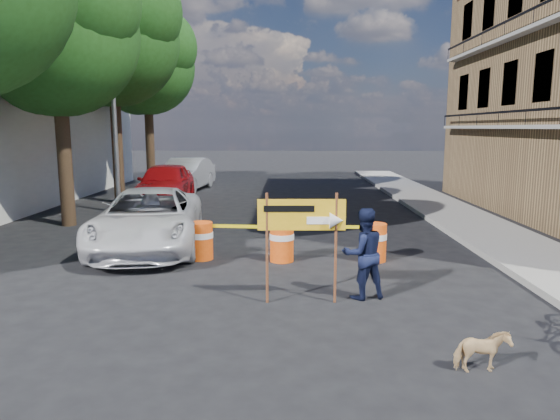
{
  "coord_description": "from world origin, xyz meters",
  "views": [
    {
      "loc": [
        0.25,
        -8.75,
        3.13
      ],
      "look_at": [
        0.1,
        2.28,
        1.3
      ],
      "focal_mm": 32.0,
      "sensor_mm": 36.0,
      "label": 1
    }
  ],
  "objects_px": {
    "detour_sign": "(314,223)",
    "sedan_silver": "(186,174)",
    "pedestrian": "(363,253)",
    "suv_white": "(149,219)",
    "barrel_far_left": "(137,240)",
    "barrel_far_right": "(374,241)",
    "barrel_mid_right": "(282,242)",
    "sedan_red": "(165,183)",
    "dog": "(482,351)",
    "barrel_mid_left": "(201,240)"
  },
  "relations": [
    {
      "from": "detour_sign",
      "to": "sedan_silver",
      "type": "bearing_deg",
      "value": 107.54
    },
    {
      "from": "pedestrian",
      "to": "suv_white",
      "type": "relative_size",
      "value": 0.31
    },
    {
      "from": "barrel_far_left",
      "to": "barrel_far_right",
      "type": "height_order",
      "value": "same"
    },
    {
      "from": "barrel_mid_right",
      "to": "barrel_far_right",
      "type": "height_order",
      "value": "same"
    },
    {
      "from": "barrel_far_right",
      "to": "sedan_red",
      "type": "xyz_separation_m",
      "value": [
        -7.12,
        9.0,
        0.38
      ]
    },
    {
      "from": "barrel_far_left",
      "to": "dog",
      "type": "height_order",
      "value": "barrel_far_left"
    },
    {
      "from": "barrel_far_left",
      "to": "barrel_mid_left",
      "type": "bearing_deg",
      "value": 0.23
    },
    {
      "from": "barrel_mid_left",
      "to": "suv_white",
      "type": "bearing_deg",
      "value": 144.55
    },
    {
      "from": "detour_sign",
      "to": "pedestrian",
      "type": "distance_m",
      "value": 1.15
    },
    {
      "from": "dog",
      "to": "suv_white",
      "type": "xyz_separation_m",
      "value": [
        -6.12,
        6.68,
        0.48
      ]
    },
    {
      "from": "barrel_mid_right",
      "to": "detour_sign",
      "type": "height_order",
      "value": "detour_sign"
    },
    {
      "from": "barrel_mid_right",
      "to": "dog",
      "type": "height_order",
      "value": "barrel_mid_right"
    },
    {
      "from": "dog",
      "to": "barrel_mid_left",
      "type": "bearing_deg",
      "value": 32.92
    },
    {
      "from": "barrel_mid_left",
      "to": "detour_sign",
      "type": "height_order",
      "value": "detour_sign"
    },
    {
      "from": "barrel_far_left",
      "to": "barrel_mid_right",
      "type": "distance_m",
      "value": 3.48
    },
    {
      "from": "barrel_far_left",
      "to": "suv_white",
      "type": "relative_size",
      "value": 0.16
    },
    {
      "from": "barrel_mid_right",
      "to": "pedestrian",
      "type": "distance_m",
      "value": 3.01
    },
    {
      "from": "barrel_far_right",
      "to": "pedestrian",
      "type": "bearing_deg",
      "value": -104.31
    },
    {
      "from": "suv_white",
      "to": "dog",
      "type": "bearing_deg",
      "value": -54.87
    },
    {
      "from": "barrel_far_right",
      "to": "barrel_mid_left",
      "type": "bearing_deg",
      "value": 178.55
    },
    {
      "from": "barrel_mid_left",
      "to": "barrel_mid_right",
      "type": "distance_m",
      "value": 1.94
    },
    {
      "from": "barrel_far_left",
      "to": "barrel_far_right",
      "type": "xyz_separation_m",
      "value": [
        5.66,
        -0.1,
        0.0
      ]
    },
    {
      "from": "barrel_far_left",
      "to": "barrel_far_right",
      "type": "relative_size",
      "value": 1.0
    },
    {
      "from": "barrel_mid_left",
      "to": "pedestrian",
      "type": "xyz_separation_m",
      "value": [
        3.45,
        -2.72,
        0.37
      ]
    },
    {
      "from": "pedestrian",
      "to": "sedan_red",
      "type": "xyz_separation_m",
      "value": [
        -6.45,
        11.61,
        0.0
      ]
    },
    {
      "from": "sedan_silver",
      "to": "suv_white",
      "type": "bearing_deg",
      "value": -76.68
    },
    {
      "from": "suv_white",
      "to": "sedan_silver",
      "type": "bearing_deg",
      "value": 89.39
    },
    {
      "from": "sedan_silver",
      "to": "detour_sign",
      "type": "bearing_deg",
      "value": -64.69
    },
    {
      "from": "pedestrian",
      "to": "sedan_red",
      "type": "distance_m",
      "value": 13.29
    },
    {
      "from": "pedestrian",
      "to": "sedan_silver",
      "type": "relative_size",
      "value": 0.34
    },
    {
      "from": "barrel_mid_left",
      "to": "pedestrian",
      "type": "relative_size",
      "value": 0.53
    },
    {
      "from": "suv_white",
      "to": "sedan_silver",
      "type": "relative_size",
      "value": 1.12
    },
    {
      "from": "sedan_silver",
      "to": "barrel_mid_right",
      "type": "bearing_deg",
      "value": -63.28
    },
    {
      "from": "suv_white",
      "to": "sedan_silver",
      "type": "distance_m",
      "value": 12.27
    },
    {
      "from": "pedestrian",
      "to": "dog",
      "type": "height_order",
      "value": "pedestrian"
    },
    {
      "from": "sedan_red",
      "to": "dog",
      "type": "bearing_deg",
      "value": -65.6
    },
    {
      "from": "pedestrian",
      "to": "sedan_red",
      "type": "height_order",
      "value": "sedan_red"
    },
    {
      "from": "sedan_red",
      "to": "barrel_mid_left",
      "type": "bearing_deg",
      "value": -74.56
    },
    {
      "from": "barrel_far_left",
      "to": "dog",
      "type": "distance_m",
      "value": 8.26
    },
    {
      "from": "barrel_far_left",
      "to": "detour_sign",
      "type": "distance_m",
      "value": 5.14
    },
    {
      "from": "dog",
      "to": "barrel_far_right",
      "type": "bearing_deg",
      "value": -1.78
    },
    {
      "from": "barrel_mid_right",
      "to": "dog",
      "type": "xyz_separation_m",
      "value": [
        2.63,
        -5.42,
        -0.19
      ]
    },
    {
      "from": "barrel_mid_right",
      "to": "dog",
      "type": "bearing_deg",
      "value": -64.13
    },
    {
      "from": "barrel_far_left",
      "to": "sedan_red",
      "type": "distance_m",
      "value": 9.03
    },
    {
      "from": "barrel_far_left",
      "to": "barrel_mid_right",
      "type": "xyz_separation_m",
      "value": [
        3.48,
        -0.14,
        0.0
      ]
    },
    {
      "from": "barrel_mid_right",
      "to": "sedan_red",
      "type": "height_order",
      "value": "sedan_red"
    },
    {
      "from": "detour_sign",
      "to": "sedan_red",
      "type": "bearing_deg",
      "value": 113.72
    },
    {
      "from": "barrel_far_left",
      "to": "sedan_red",
      "type": "height_order",
      "value": "sedan_red"
    },
    {
      "from": "barrel_far_left",
      "to": "dog",
      "type": "bearing_deg",
      "value": -42.35
    },
    {
      "from": "barrel_far_right",
      "to": "dog",
      "type": "distance_m",
      "value": 5.49
    }
  ]
}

